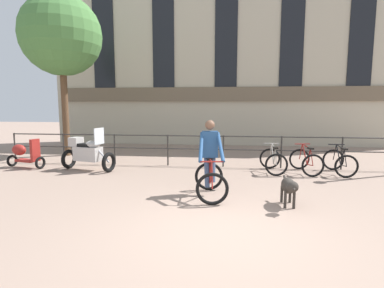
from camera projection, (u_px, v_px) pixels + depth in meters
The scene contains 11 objects.
ground_plane at pixel (218, 231), 4.88m from camera, with size 60.00×60.00×0.00m, color gray.
canal_railing at pixel (223, 146), 9.91m from camera, with size 15.05×0.05×1.05m.
building_facade at pixel (226, 42), 15.04m from camera, with size 18.00×0.72×10.47m.
cyclist_with_bike at pixel (210, 162), 6.72m from camera, with size 0.82×1.25×1.70m.
dog at pixel (289, 186), 5.99m from camera, with size 0.27×1.01×0.61m.
parked_motorcycle at pixel (88, 153), 9.37m from camera, with size 1.78×1.02×1.35m.
parked_bicycle_near_lamp at pixel (273, 161), 9.13m from camera, with size 0.71×1.14×0.86m.
parked_bicycle_mid_left at pixel (306, 161), 9.02m from camera, with size 0.80×1.19×0.86m.
parked_bicycle_mid_right at pixel (340, 162), 8.91m from camera, with size 0.67×1.11×0.86m.
parked_scooter at pixel (24, 154), 9.78m from camera, with size 1.34×0.66×0.96m.
tree_canalside_left at pixel (61, 36), 11.67m from camera, with size 3.12×3.12×6.31m.
Camera 1 is at (0.12, -4.68, 2.03)m, focal length 28.00 mm.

